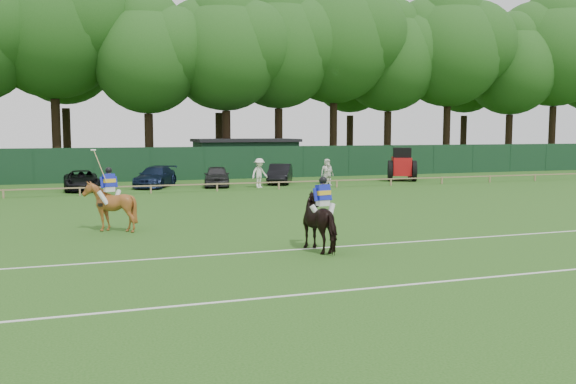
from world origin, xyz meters
name	(u,v)px	position (x,y,z in m)	size (l,w,h in m)	color
ground	(303,243)	(0.00, 0.00, 0.00)	(160.00, 160.00, 0.00)	#1E4C14
horse_dark	(323,222)	(0.15, -1.38, 0.89)	(0.96, 2.10, 1.77)	black
horse_chestnut	(110,206)	(-5.94, 4.51, 0.93)	(1.51, 1.69, 1.87)	brown
suv_black	(82,180)	(-6.88, 21.23, 0.62)	(2.06, 4.46, 1.24)	black
sedan_navy	(155,177)	(-2.26, 22.01, 0.67)	(1.88, 4.64, 1.35)	#121D39
hatch_grey	(217,176)	(1.69, 21.24, 0.69)	(1.63, 4.05, 1.38)	#303032
estate_black	(280,174)	(6.35, 21.89, 0.69)	(1.46, 4.18, 1.38)	black
spectator_left	(259,173)	(4.10, 19.31, 0.96)	(1.24, 0.71, 1.92)	white
spectator_mid	(328,175)	(8.91, 19.18, 0.75)	(0.87, 0.36, 1.49)	white
spectator_right	(327,171)	(9.34, 20.50, 0.88)	(0.86, 0.56, 1.76)	silver
rider_dark	(323,197)	(0.15, -1.39, 1.66)	(0.93, 0.45, 1.41)	silver
rider_chestnut	(109,185)	(-5.94, 4.49, 1.74)	(0.98, 0.53, 2.05)	silver
pitch_lines	(346,265)	(0.00, -3.50, 0.01)	(60.00, 5.10, 0.01)	silver
pitch_rail	(201,184)	(0.00, 18.00, 0.45)	(62.10, 0.10, 0.50)	#997F5B
perimeter_fence	(178,164)	(0.00, 27.00, 1.25)	(92.08, 0.08, 2.50)	#14351E
utility_shed	(245,157)	(6.00, 30.00, 1.54)	(8.40, 4.40, 3.04)	#14331E
tree_row	(187,173)	(2.00, 35.00, 0.00)	(96.00, 12.00, 21.00)	#26561C
tractor	(402,165)	(15.69, 21.36, 1.16)	(2.99, 3.46, 2.45)	#B71013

